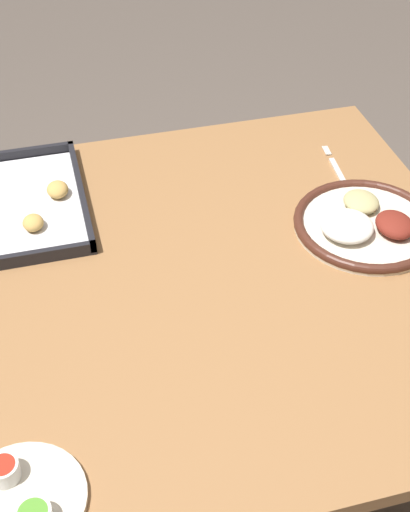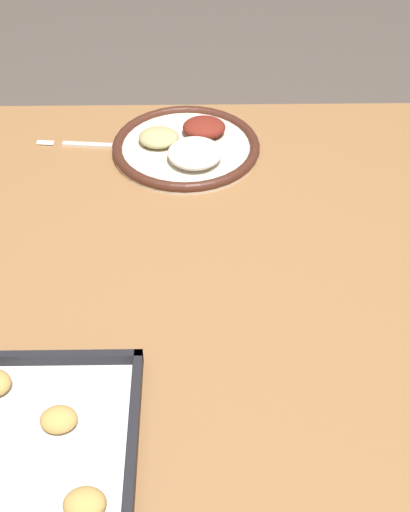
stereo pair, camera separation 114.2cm
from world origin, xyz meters
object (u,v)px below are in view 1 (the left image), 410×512
(baking_tray, at_px, (18,207))
(fork, at_px, (339,173))
(dinner_plate, at_px, (366,224))
(saucer_plate, at_px, (21,499))

(baking_tray, bearing_deg, fork, -93.80)
(dinner_plate, distance_m, baking_tray, 0.71)
(dinner_plate, height_order, baking_tray, dinner_plate)
(saucer_plate, height_order, baking_tray, saucer_plate)
(fork, relative_size, saucer_plate, 1.09)
(fork, bearing_deg, baking_tray, 91.71)
(saucer_plate, bearing_deg, fork, -49.52)
(dinner_plate, distance_m, saucer_plate, 0.83)
(dinner_plate, height_order, fork, dinner_plate)
(dinner_plate, xyz_separation_m, baking_tray, (0.24, 0.67, -0.00))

